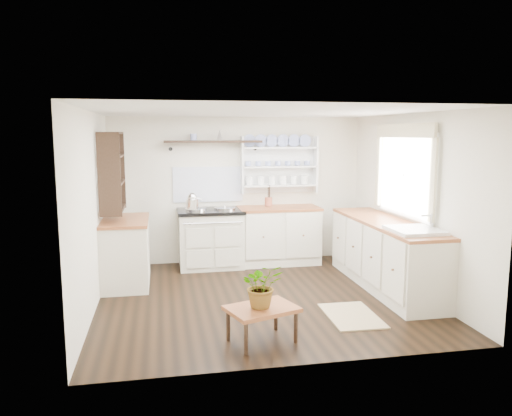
# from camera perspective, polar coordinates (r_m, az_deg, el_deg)

# --- Properties ---
(floor) EXTENTS (4.00, 3.80, 0.01)m
(floor) POSITION_cam_1_polar(r_m,az_deg,el_deg) (6.39, 0.63, -10.13)
(floor) COLOR black
(floor) RESTS_ON ground
(wall_back) EXTENTS (4.00, 0.02, 2.30)m
(wall_back) POSITION_cam_1_polar(r_m,az_deg,el_deg) (7.97, -2.08, 2.08)
(wall_back) COLOR silver
(wall_back) RESTS_ON ground
(wall_right) EXTENTS (0.02, 3.80, 2.30)m
(wall_right) POSITION_cam_1_polar(r_m,az_deg,el_deg) (6.80, 17.39, 0.59)
(wall_right) COLOR silver
(wall_right) RESTS_ON ground
(wall_left) EXTENTS (0.02, 3.80, 2.30)m
(wall_left) POSITION_cam_1_polar(r_m,az_deg,el_deg) (6.05, -18.25, -0.40)
(wall_left) COLOR silver
(wall_left) RESTS_ON ground
(ceiling) EXTENTS (4.00, 3.80, 0.01)m
(ceiling) POSITION_cam_1_polar(r_m,az_deg,el_deg) (6.06, 0.67, 10.95)
(ceiling) COLOR white
(ceiling) RESTS_ON wall_back
(window) EXTENTS (0.08, 1.55, 1.22)m
(window) POSITION_cam_1_polar(r_m,az_deg,el_deg) (6.87, 16.58, 4.17)
(window) COLOR white
(window) RESTS_ON wall_right
(aga_cooker) EXTENTS (1.00, 0.70, 0.92)m
(aga_cooker) POSITION_cam_1_polar(r_m,az_deg,el_deg) (7.70, -5.19, -3.41)
(aga_cooker) COLOR beige
(aga_cooker) RESTS_ON floor
(back_cabinets) EXTENTS (1.27, 0.63, 0.90)m
(back_cabinets) POSITION_cam_1_polar(r_m,az_deg,el_deg) (7.91, 2.59, -3.04)
(back_cabinets) COLOR beige
(back_cabinets) RESTS_ON floor
(right_cabinets) EXTENTS (0.62, 2.43, 0.90)m
(right_cabinets) POSITION_cam_1_polar(r_m,az_deg,el_deg) (6.88, 14.53, -5.06)
(right_cabinets) COLOR beige
(right_cabinets) RESTS_ON floor
(belfast_sink) EXTENTS (0.55, 0.60, 0.45)m
(belfast_sink) POSITION_cam_1_polar(r_m,az_deg,el_deg) (6.16, 17.63, -3.53)
(belfast_sink) COLOR white
(belfast_sink) RESTS_ON right_cabinets
(left_cabinets) EXTENTS (0.62, 1.13, 0.90)m
(left_cabinets) POSITION_cam_1_polar(r_m,az_deg,el_deg) (7.03, -14.64, -4.78)
(left_cabinets) COLOR beige
(left_cabinets) RESTS_ON floor
(plate_rack) EXTENTS (1.20, 0.22, 0.90)m
(plate_rack) POSITION_cam_1_polar(r_m,az_deg,el_deg) (8.03, 2.55, 5.02)
(plate_rack) COLOR white
(plate_rack) RESTS_ON wall_back
(high_shelf) EXTENTS (1.50, 0.29, 0.16)m
(high_shelf) POSITION_cam_1_polar(r_m,az_deg,el_deg) (7.75, -4.92, 7.49)
(high_shelf) COLOR black
(high_shelf) RESTS_ON wall_back
(left_shelving) EXTENTS (0.28, 0.80, 1.05)m
(left_shelving) POSITION_cam_1_polar(r_m,az_deg,el_deg) (6.88, -16.14, 4.07)
(left_shelving) COLOR black
(left_shelving) RESTS_ON wall_left
(kettle) EXTENTS (0.19, 0.19, 0.24)m
(kettle) POSITION_cam_1_polar(r_m,az_deg,el_deg) (7.46, -7.30, 0.78)
(kettle) COLOR silver
(kettle) RESTS_ON aga_cooker
(utensil_crock) EXTENTS (0.12, 0.12, 0.14)m
(utensil_crock) POSITION_cam_1_polar(r_m,az_deg,el_deg) (7.86, 1.44, 0.72)
(utensil_crock) COLOR #A1523B
(utensil_crock) RESTS_ON back_cabinets
(center_table) EXTENTS (0.77, 0.66, 0.36)m
(center_table) POSITION_cam_1_polar(r_m,az_deg,el_deg) (5.00, 0.68, -11.73)
(center_table) COLOR brown
(center_table) RESTS_ON floor
(potted_plant) EXTENTS (0.41, 0.36, 0.44)m
(potted_plant) POSITION_cam_1_polar(r_m,az_deg,el_deg) (4.91, 0.68, -8.82)
(potted_plant) COLOR #3F7233
(potted_plant) RESTS_ON center_table
(floor_rug) EXTENTS (0.57, 0.86, 0.02)m
(floor_rug) POSITION_cam_1_polar(r_m,az_deg,el_deg) (5.85, 10.87, -11.99)
(floor_rug) COLOR #9E905C
(floor_rug) RESTS_ON floor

